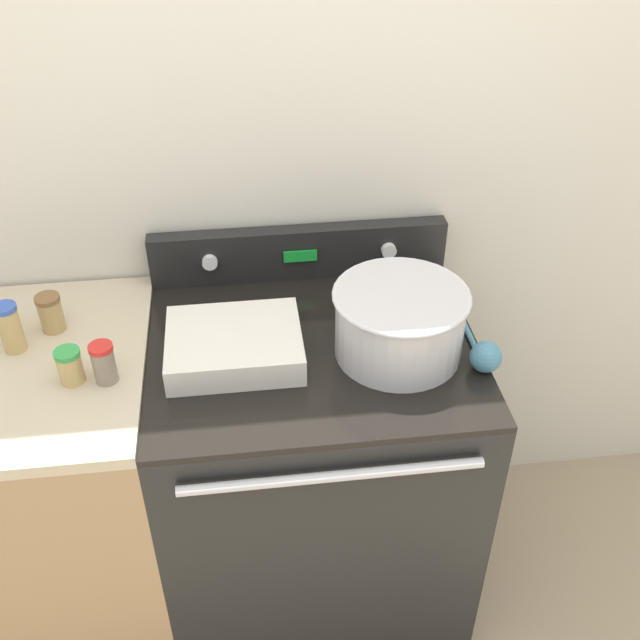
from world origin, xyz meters
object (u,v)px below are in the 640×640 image
(mixing_bowl, at_px, (400,320))
(spice_jar_brown_cap, at_px, (51,313))
(casserole_dish, at_px, (234,343))
(spice_jar_green_cap, at_px, (70,366))
(spice_jar_red_cap, at_px, (104,363))
(ladle, at_px, (484,354))
(spice_jar_blue_cap, at_px, (10,328))

(mixing_bowl, xyz_separation_m, spice_jar_brown_cap, (-0.83, 0.18, -0.03))
(casserole_dish, distance_m, spice_jar_green_cap, 0.37)
(casserole_dish, xyz_separation_m, spice_jar_red_cap, (-0.29, -0.06, 0.02))
(spice_jar_red_cap, distance_m, spice_jar_brown_cap, 0.26)
(ladle, xyz_separation_m, spice_jar_red_cap, (-0.87, 0.04, 0.03))
(spice_jar_green_cap, height_order, spice_jar_blue_cap, spice_jar_blue_cap)
(mixing_bowl, bearing_deg, casserole_dish, 175.57)
(spice_jar_red_cap, relative_size, spice_jar_brown_cap, 1.03)
(spice_jar_green_cap, xyz_separation_m, spice_jar_brown_cap, (-0.07, 0.20, 0.01))
(mixing_bowl, height_order, casserole_dish, mixing_bowl)
(ladle, distance_m, spice_jar_blue_cap, 1.11)
(ladle, bearing_deg, spice_jar_blue_cap, 170.47)
(spice_jar_green_cap, bearing_deg, spice_jar_blue_cap, 138.31)
(casserole_dish, height_order, spice_jar_red_cap, spice_jar_red_cap)
(mixing_bowl, bearing_deg, spice_jar_green_cap, -178.10)
(spice_jar_red_cap, bearing_deg, spice_jar_brown_cap, 125.11)
(mixing_bowl, distance_m, spice_jar_red_cap, 0.68)
(mixing_bowl, relative_size, spice_jar_brown_cap, 3.31)
(spice_jar_blue_cap, bearing_deg, ladle, -9.53)
(casserole_dish, xyz_separation_m, ladle, (0.58, -0.10, -0.01))
(spice_jar_brown_cap, bearing_deg, casserole_dish, -18.72)
(spice_jar_red_cap, height_order, spice_jar_green_cap, spice_jar_red_cap)
(spice_jar_red_cap, bearing_deg, mixing_bowl, 2.78)
(mixing_bowl, relative_size, spice_jar_blue_cap, 2.55)
(mixing_bowl, bearing_deg, ladle, -21.49)
(mixing_bowl, bearing_deg, spice_jar_red_cap, -177.22)
(spice_jar_red_cap, bearing_deg, casserole_dish, 12.20)
(mixing_bowl, xyz_separation_m, ladle, (0.19, -0.07, -0.06))
(mixing_bowl, distance_m, ladle, 0.21)
(spice_jar_brown_cap, bearing_deg, spice_jar_blue_cap, -138.62)
(spice_jar_red_cap, bearing_deg, spice_jar_blue_cap, 147.90)
(mixing_bowl, relative_size, ladle, 1.00)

